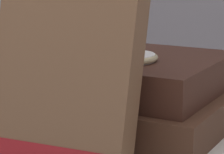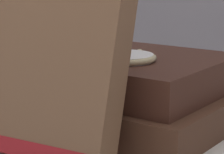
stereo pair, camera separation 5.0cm
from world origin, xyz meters
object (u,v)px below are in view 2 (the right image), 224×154
book_flat_bottom (117,104)px  book_flat_top (109,70)px  reading_glasses (97,80)px  book_leaning_front (55,65)px  pocket_watch (126,57)px

book_flat_bottom → book_flat_top: book_flat_top is taller
book_flat_bottom → reading_glasses: bearing=133.8°
book_leaning_front → pocket_watch: (0.01, 0.08, -0.01)m
book_flat_bottom → book_leaning_front: (0.01, -0.10, 0.05)m
book_flat_top → pocket_watch: (0.03, -0.03, 0.02)m
book_flat_top → reading_glasses: size_ratio=1.85×
book_flat_bottom → book_leaning_front: book_leaning_front is taller
book_leaning_front → reading_glasses: size_ratio=1.32×
book_leaning_front → book_flat_top: bearing=99.3°
book_flat_top → pocket_watch: pocket_watch is taller
book_leaning_front → pocket_watch: book_leaning_front is taller
book_flat_top → book_flat_bottom: bearing=-11.5°
book_flat_bottom → reading_glasses: 0.15m
book_flat_bottom → book_flat_top: bearing=168.3°
pocket_watch → reading_glasses: 0.19m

